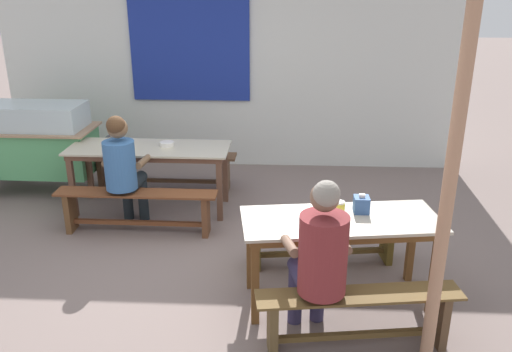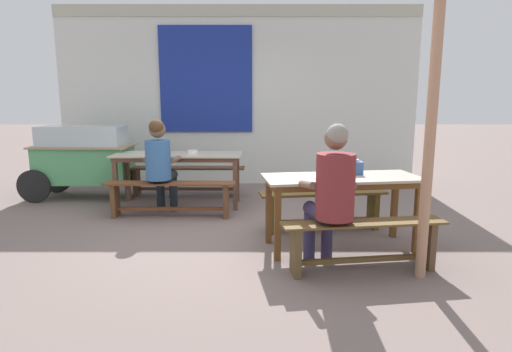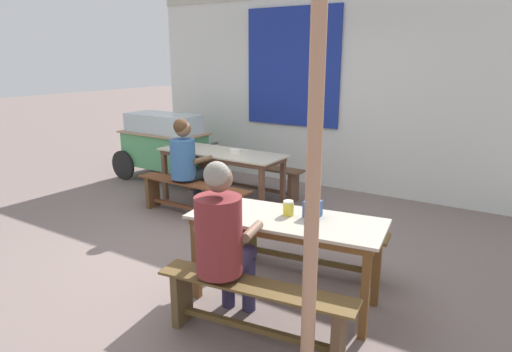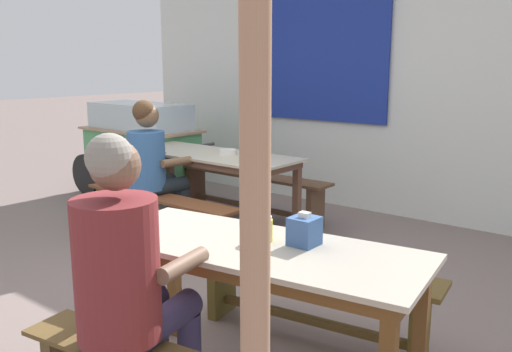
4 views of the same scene
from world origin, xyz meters
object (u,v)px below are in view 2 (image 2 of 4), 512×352
object	(u,v)px
person_left_back_turned	(158,161)
bench_near_front	(362,240)
dining_table_far	(177,159)
bench_far_back	(185,176)
bench_near_back	(321,204)
wooden_support_post	(428,134)
tissue_box	(354,168)
bench_far_front	(168,195)
food_cart	(81,156)
soup_bowl	(191,152)
dining_table_near	(340,185)
person_near_front	(330,189)
condiment_jar	(338,170)

from	to	relation	value
person_left_back_turned	bench_near_front	bearing A→B (deg)	-39.82
dining_table_far	bench_far_back	size ratio (longest dim) A/B	0.99
bench_far_back	bench_near_back	xyz separation A→B (m)	(1.88, -1.78, -0.01)
bench_near_back	wooden_support_post	size ratio (longest dim) A/B	0.61
tissue_box	bench_near_back	bearing A→B (deg)	118.12
dining_table_far	person_left_back_turned	distance (m)	0.57
bench_far_front	bench_near_front	bearing A→B (deg)	-40.52
food_cart	soup_bowl	distance (m)	1.80
soup_bowl	bench_near_back	bearing A→B (deg)	-35.59
bench_near_front	soup_bowl	bearing A→B (deg)	127.42
wooden_support_post	bench_near_back	bearing A→B (deg)	115.83
dining_table_near	dining_table_far	bearing A→B (deg)	138.09
person_near_front	wooden_support_post	bearing A→B (deg)	-10.61
soup_bowl	dining_table_near	bearing A→B (deg)	-45.72
person_near_front	tissue_box	bearing A→B (deg)	62.39
dining_table_near	bench_far_front	xyz separation A→B (m)	(-1.98, 1.15, -0.37)
bench_near_front	person_left_back_turned	size ratio (longest dim) A/B	1.17
bench_far_front	person_near_front	world-z (taller)	person_near_front
person_near_front	wooden_support_post	world-z (taller)	wooden_support_post
tissue_box	food_cart	bearing A→B (deg)	150.11
food_cart	wooden_support_post	xyz separation A→B (m)	(4.08, -2.98, 0.59)
person_near_front	soup_bowl	xyz separation A→B (m)	(-1.57, 2.41, 0.03)
bench_near_back	person_near_front	world-z (taller)	person_near_front
bench_far_back	wooden_support_post	world-z (taller)	wooden_support_post
dining_table_near	condiment_jar	bearing A→B (deg)	102.19
food_cart	condiment_jar	size ratio (longest dim) A/B	14.68
wooden_support_post	person_near_front	bearing A→B (deg)	169.39
dining_table_far	bench_near_front	distance (m)	3.17
dining_table_near	wooden_support_post	distance (m)	1.08
dining_table_near	condiment_jar	distance (m)	0.16
dining_table_near	food_cart	xyz separation A→B (m)	(-3.52, 2.25, -0.02)
person_left_back_turned	tissue_box	world-z (taller)	person_left_back_turned
person_left_back_turned	condiment_jar	xyz separation A→B (m)	(2.10, -1.16, 0.09)
tissue_box	wooden_support_post	xyz separation A→B (m)	(0.39, -0.86, 0.42)
bench_near_front	food_cart	xyz separation A→B (m)	(-3.61, 2.86, 0.36)
bench_far_back	soup_bowl	size ratio (longest dim) A/B	11.38
dining_table_near	food_cart	world-z (taller)	food_cart
bench_far_front	soup_bowl	xyz separation A→B (m)	(0.20, 0.67, 0.48)
bench_far_back	food_cart	world-z (taller)	food_cart
bench_far_front	person_left_back_turned	distance (m)	0.45
person_near_front	soup_bowl	bearing A→B (deg)	123.19
dining_table_near	bench_far_back	world-z (taller)	dining_table_near
bench_near_back	soup_bowl	world-z (taller)	soup_bowl
dining_table_far	bench_far_front	world-z (taller)	dining_table_far
tissue_box	wooden_support_post	size ratio (longest dim) A/B	0.06
bench_near_back	soup_bowl	xyz separation A→B (m)	(-1.69, 1.21, 0.47)
food_cart	tissue_box	size ratio (longest dim) A/B	11.34
dining_table_far	person_near_front	world-z (taller)	person_near_front
bench_far_front	soup_bowl	world-z (taller)	soup_bowl
dining_table_near	bench_near_front	bearing A→B (deg)	-82.04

